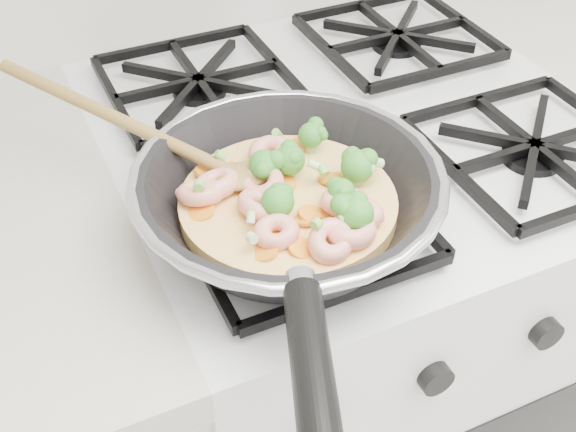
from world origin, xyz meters
name	(u,v)px	position (x,y,z in m)	size (l,w,h in m)	color
stove	(339,351)	(0.00, 1.70, 0.46)	(0.60, 0.60, 0.92)	white
skillet	(288,198)	(-0.17, 1.54, 0.96)	(0.37, 0.60, 0.10)	black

